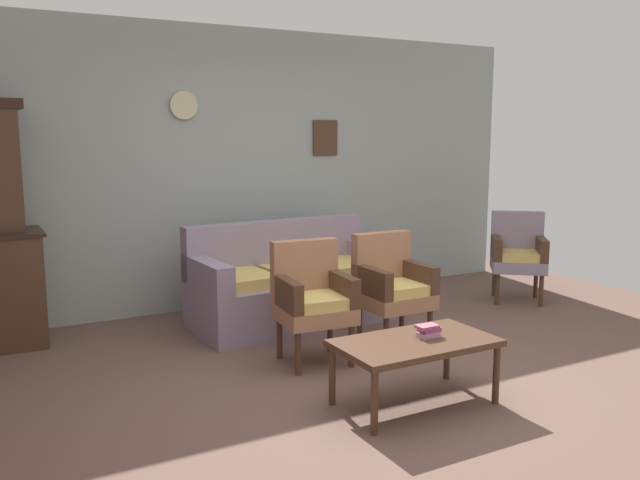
{
  "coord_description": "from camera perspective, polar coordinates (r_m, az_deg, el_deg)",
  "views": [
    {
      "loc": [
        -2.49,
        -3.46,
        1.69
      ],
      "look_at": [
        0.03,
        1.11,
        0.85
      ],
      "focal_mm": 37.04,
      "sensor_mm": 36.0,
      "label": 1
    }
  ],
  "objects": [
    {
      "name": "ground_plane",
      "position": [
        4.58,
        6.57,
        -12.56
      ],
      "size": [
        7.68,
        7.68,
        0.0
      ],
      "primitive_type": "plane",
      "color": "brown"
    },
    {
      "name": "wall_back_with_decor",
      "position": [
        6.58,
        -6.63,
        6.15
      ],
      "size": [
        6.4,
        0.09,
        2.7
      ],
      "color": "#939E99",
      "rests_on": "ground"
    },
    {
      "name": "floral_couch",
      "position": [
        5.97,
        -2.5,
        -4.05
      ],
      "size": [
        1.84,
        0.89,
        0.9
      ],
      "color": "gray",
      "rests_on": "ground"
    },
    {
      "name": "armchair_near_couch_end",
      "position": [
        4.91,
        -0.68,
        -4.87
      ],
      "size": [
        0.56,
        0.54,
        0.9
      ],
      "color": "#9E6B4C",
      "rests_on": "ground"
    },
    {
      "name": "armchair_row_middle",
      "position": [
        5.33,
        6.2,
        -3.81
      ],
      "size": [
        0.52,
        0.49,
        0.9
      ],
      "color": "#9E6B4C",
      "rests_on": "ground"
    },
    {
      "name": "wingback_chair_by_fireplace",
      "position": [
        7.01,
        16.73,
        -1.01
      ],
      "size": [
        0.71,
        0.71,
        0.9
      ],
      "color": "gray",
      "rests_on": "ground"
    },
    {
      "name": "coffee_table",
      "position": [
        4.22,
        8.22,
        -9.11
      ],
      "size": [
        1.0,
        0.56,
        0.42
      ],
      "color": "#472D1E",
      "rests_on": "ground"
    },
    {
      "name": "book_stack_on_table",
      "position": [
        4.27,
        9.35,
        -7.72
      ],
      "size": [
        0.16,
        0.1,
        0.08
      ],
      "color": "#B588A3",
      "rests_on": "coffee_table"
    }
  ]
}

